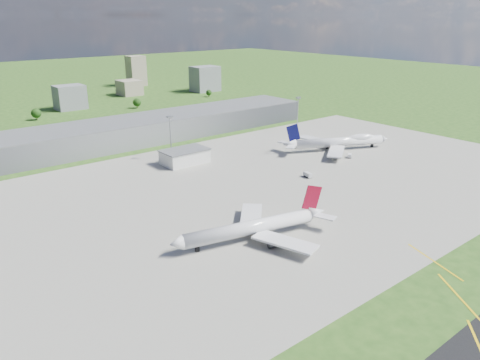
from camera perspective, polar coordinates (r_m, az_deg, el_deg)
ground at (r=316.38m, az=-13.18°, el=3.75°), size 1400.00×1400.00×0.00m
apron at (r=233.12m, az=1.30°, el=-1.37°), size 360.00×190.00×0.08m
terminal at (r=327.71m, az=-14.47°, el=5.54°), size 300.00×42.00×15.00m
ops_building at (r=277.76m, az=-6.76°, el=2.82°), size 26.00×16.00×8.00m
mast_center at (r=286.63m, az=-8.50°, el=6.10°), size 3.50×2.00×25.90m
mast_east at (r=354.20m, az=7.07°, el=8.71°), size 3.50×2.00×25.90m
airliner_red_twin at (r=183.00m, az=1.84°, el=-5.78°), size 66.51×51.04×18.42m
airliner_blue_quad at (r=310.33m, az=11.95°, el=4.56°), size 68.70×52.08×19.10m
tug_yellow at (r=191.13m, az=0.49°, el=-5.92°), size 4.14×4.50×1.92m
van_white_near at (r=255.07m, az=8.27°, el=0.61°), size 3.49×5.73×2.70m
van_white_far at (r=295.38m, az=13.23°, el=2.87°), size 4.75×4.12×2.29m
bldg_c at (r=466.68m, az=-20.03°, el=9.45°), size 26.00×20.00×22.00m
bldg_ce at (r=534.18m, az=-13.33°, el=10.90°), size 22.00×24.00×16.00m
bldg_e at (r=548.05m, az=-4.29°, el=12.20°), size 30.00×22.00×28.00m
bldg_tall_e at (r=603.94m, az=-12.55°, el=12.86°), size 20.00×18.00×36.00m
tree_c at (r=427.54m, az=-23.60°, el=7.47°), size 8.10×8.10×9.90m
tree_e at (r=455.02m, az=-12.45°, el=9.23°), size 7.65×7.65×9.35m
tree_far_e at (r=509.63m, az=-3.82°, el=10.58°), size 6.30×6.30×7.70m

